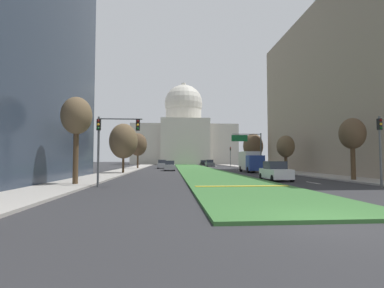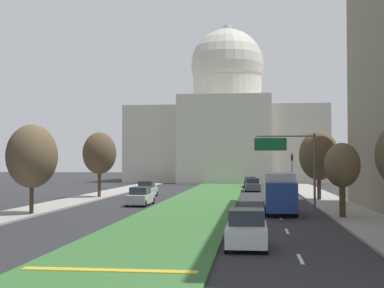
% 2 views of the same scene
% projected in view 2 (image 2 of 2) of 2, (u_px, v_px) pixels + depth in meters
% --- Properties ---
extents(ground_plane, '(260.00, 260.00, 0.00)m').
position_uv_depth(ground_plane, '(206.00, 198.00, 59.81)').
color(ground_plane, '#2B2B2D').
extents(grass_median, '(7.29, 92.15, 0.14)m').
position_uv_depth(grass_median, '(201.00, 201.00, 54.73)').
color(grass_median, '#386B33').
rests_on(grass_median, ground_plane).
extents(median_curb_nose, '(6.56, 0.50, 0.04)m').
position_uv_depth(median_curb_nose, '(109.00, 270.00, 19.74)').
color(median_curb_nose, gold).
rests_on(median_curb_nose, grass_median).
extents(lane_dashes_right, '(0.16, 60.90, 0.01)m').
position_uv_depth(lane_dashes_right, '(274.00, 204.00, 51.97)').
color(lane_dashes_right, silver).
rests_on(lane_dashes_right, ground_plane).
extents(sidewalk_left, '(4.00, 92.15, 0.15)m').
position_uv_depth(sidewalk_left, '(61.00, 204.00, 51.08)').
color(sidewalk_left, '#9E9991').
rests_on(sidewalk_left, ground_plane).
extents(sidewalk_right, '(4.00, 92.15, 0.15)m').
position_uv_depth(sidewalk_right, '(338.00, 207.00, 48.20)').
color(sidewalk_right, '#9E9991').
rests_on(sidewalk_right, ground_plane).
extents(capitol_building, '(38.73, 26.32, 32.08)m').
position_uv_depth(capitol_building, '(227.00, 127.00, 110.22)').
color(capitol_building, beige).
rests_on(capitol_building, ground_plane).
extents(traffic_light_far_right, '(0.28, 0.35, 5.20)m').
position_uv_depth(traffic_light_far_right, '(292.00, 167.00, 70.63)').
color(traffic_light_far_right, '#515456').
rests_on(traffic_light_far_right, ground_plane).
extents(overhead_guide_sign, '(5.26, 0.20, 6.50)m').
position_uv_depth(overhead_guide_sign, '(292.00, 155.00, 46.79)').
color(overhead_guide_sign, '#515456').
rests_on(overhead_guide_sign, ground_plane).
extents(street_tree_left_mid, '(3.88, 3.88, 6.95)m').
position_uv_depth(street_tree_left_mid, '(32.00, 156.00, 41.18)').
color(street_tree_left_mid, '#4C3823').
rests_on(street_tree_left_mid, ground_plane).
extents(street_tree_right_mid, '(2.55, 2.55, 5.45)m').
position_uv_depth(street_tree_right_mid, '(342.00, 166.00, 38.59)').
color(street_tree_right_mid, '#4C3823').
rests_on(street_tree_right_mid, ground_plane).
extents(street_tree_left_far, '(3.73, 3.73, 7.34)m').
position_uv_depth(street_tree_left_far, '(99.00, 153.00, 60.09)').
color(street_tree_left_far, '#4C3823').
rests_on(street_tree_left_far, ground_plane).
extents(street_tree_right_far, '(4.12, 4.12, 7.29)m').
position_uv_depth(street_tree_right_far, '(319.00, 156.00, 56.28)').
color(street_tree_right_far, '#4C3823').
rests_on(street_tree_right_far, ground_plane).
extents(sedan_lead_stopped, '(1.97, 4.15, 1.83)m').
position_uv_depth(sedan_lead_stopped, '(247.00, 230.00, 25.86)').
color(sedan_lead_stopped, silver).
rests_on(sedan_lead_stopped, ground_plane).
extents(sedan_midblock, '(1.87, 4.68, 1.73)m').
position_uv_depth(sedan_midblock, '(141.00, 197.00, 50.20)').
color(sedan_midblock, '#BCBCC1').
rests_on(sedan_midblock, ground_plane).
extents(sedan_distant, '(1.87, 4.20, 1.85)m').
position_uv_depth(sedan_distant, '(147.00, 190.00, 61.74)').
color(sedan_distant, '#BCBCC1').
rests_on(sedan_distant, ground_plane).
extents(sedan_far_horizon, '(2.17, 4.20, 1.80)m').
position_uv_depth(sedan_far_horizon, '(252.00, 185.00, 73.04)').
color(sedan_far_horizon, '#4C5156').
rests_on(sedan_far_horizon, ground_plane).
extents(sedan_very_far, '(1.99, 4.68, 1.65)m').
position_uv_depth(sedan_very_far, '(250.00, 182.00, 84.24)').
color(sedan_very_far, black).
rests_on(sedan_very_far, ground_plane).
extents(box_truck_delivery, '(2.40, 6.40, 3.20)m').
position_uv_depth(box_truck_delivery, '(280.00, 193.00, 42.17)').
color(box_truck_delivery, navy).
rests_on(box_truck_delivery, ground_plane).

